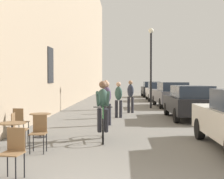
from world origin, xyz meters
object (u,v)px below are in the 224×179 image
(cyclist_on_bicycle, at_px, (103,112))
(parked_car_fourth, at_px, (158,91))
(cafe_chair_mid_toward_street, at_px, (39,131))
(cafe_table_mid, at_px, (12,131))
(cafe_table_far, at_px, (40,120))
(pedestrian_near, at_px, (107,101))
(parked_car_third, at_px, (171,94))
(cafe_chair_near_toward_street, at_px, (13,150))
(parked_car_fifth, at_px, (151,89))
(cafe_chair_far_toward_street, at_px, (20,120))
(street_lamp, at_px, (151,57))
(pedestrian_furthest, at_px, (106,93))
(cafe_chair_mid_toward_wall, at_px, (17,127))
(pedestrian_far, at_px, (130,95))
(parked_car_second, at_px, (189,102))
(pedestrian_mid, at_px, (119,98))

(cyclist_on_bicycle, height_order, parked_car_fourth, cyclist_on_bicycle)
(cafe_chair_mid_toward_street, bearing_deg, cafe_table_mid, -173.07)
(cafe_table_far, xyz_separation_m, parked_car_fourth, (5.40, 17.09, 0.27))
(pedestrian_near, bearing_deg, parked_car_third, 66.04)
(cafe_chair_near_toward_street, xyz_separation_m, cafe_table_far, (-0.59, 4.02, 0.00))
(cafe_table_mid, xyz_separation_m, parked_car_fifth, (5.47, 24.91, 0.28))
(cafe_chair_far_toward_street, bearing_deg, parked_car_fourth, 70.72)
(parked_car_third, bearing_deg, street_lamp, -147.80)
(pedestrian_furthest, xyz_separation_m, parked_car_fifth, (3.83, 14.04, -0.17))
(cafe_table_far, xyz_separation_m, pedestrian_near, (1.88, 2.58, 0.43))
(cafe_chair_mid_toward_wall, height_order, parked_car_fifth, parked_car_fifth)
(parked_car_third, bearing_deg, cafe_chair_far_toward_street, -119.40)
(pedestrian_near, height_order, parked_car_fifth, pedestrian_near)
(cafe_chair_far_toward_street, distance_m, parked_car_fourth, 18.19)
(cafe_chair_mid_toward_wall, bearing_deg, pedestrian_near, 62.67)
(parked_car_fourth, bearing_deg, pedestrian_far, -104.22)
(cafe_chair_mid_toward_street, bearing_deg, cafe_table_far, 104.11)
(cafe_chair_near_toward_street, height_order, parked_car_fifth, parked_car_fifth)
(parked_car_second, bearing_deg, pedestrian_mid, 172.26)
(cafe_chair_mid_toward_street, relative_size, pedestrian_far, 0.52)
(cyclist_on_bicycle, relative_size, pedestrian_far, 1.03)
(cyclist_on_bicycle, relative_size, pedestrian_furthest, 1.02)
(parked_car_third, xyz_separation_m, parked_car_fifth, (-0.22, 12.00, -0.02))
(pedestrian_mid, bearing_deg, parked_car_third, 60.76)
(cafe_table_mid, bearing_deg, cafe_chair_far_toward_street, 103.35)
(cafe_chair_mid_toward_wall, height_order, parked_car_second, parked_car_second)
(parked_car_fifth, bearing_deg, parked_car_second, -89.68)
(cafe_chair_mid_toward_street, bearing_deg, street_lamp, 72.79)
(pedestrian_far, bearing_deg, parked_car_fourth, 75.78)
(parked_car_second, bearing_deg, cafe_table_far, -139.80)
(cyclist_on_bicycle, height_order, pedestrian_near, cyclist_on_bicycle)
(pedestrian_far, bearing_deg, cafe_table_mid, -108.13)
(parked_car_third, bearing_deg, parked_car_fifth, 91.07)
(cafe_table_mid, bearing_deg, cafe_table_far, 86.34)
(cafe_table_mid, bearing_deg, cafe_chair_mid_toward_street, 6.93)
(parked_car_second, bearing_deg, parked_car_fifth, 90.32)
(pedestrian_furthest, height_order, parked_car_second, pedestrian_furthest)
(cafe_chair_mid_toward_wall, xyz_separation_m, parked_car_second, (5.65, 6.07, 0.26))
(cafe_chair_mid_toward_street, height_order, cafe_table_far, cafe_chair_mid_toward_street)
(cafe_chair_mid_toward_street, xyz_separation_m, pedestrian_near, (1.39, 4.55, 0.43))
(cafe_chair_near_toward_street, relative_size, pedestrian_far, 0.52)
(pedestrian_mid, xyz_separation_m, parked_car_fifth, (3.04, 17.83, -0.12))
(pedestrian_mid, relative_size, parked_car_second, 0.39)
(pedestrian_near, bearing_deg, pedestrian_far, 77.63)
(parked_car_fourth, bearing_deg, street_lamp, -99.60)
(cafe_chair_far_toward_street, bearing_deg, cyclist_on_bicycle, -5.03)
(pedestrian_mid, bearing_deg, street_lamp, 69.05)
(pedestrian_mid, height_order, street_lamp, street_lamp)
(street_lamp, relative_size, parked_car_fifth, 1.12)
(pedestrian_furthest, xyz_separation_m, parked_car_third, (4.06, 2.05, -0.15))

